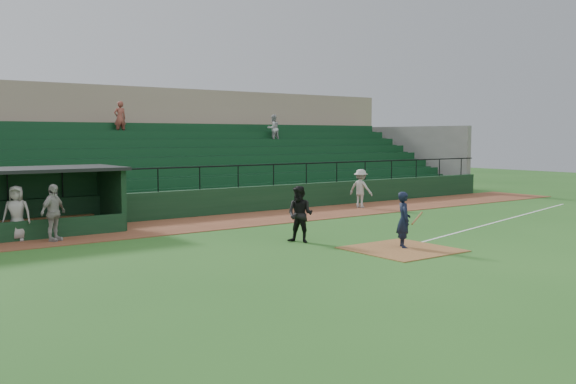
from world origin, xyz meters
TOP-DOWN VIEW (x-y plane):
  - ground at (0.00, 0.00)m, footprint 90.00×90.00m
  - warning_track at (0.00, 8.00)m, footprint 40.00×4.00m
  - home_plate_dirt at (0.00, -1.00)m, footprint 3.00×3.00m
  - foul_line at (8.00, 1.20)m, footprint 17.49×4.44m
  - stadium_structure at (-0.00, 16.46)m, footprint 38.00×13.08m
  - batter_at_plate at (0.27, -0.81)m, footprint 1.15×0.79m
  - umpire at (-1.73, 1.99)m, footprint 1.07×1.15m
  - runner at (6.95, 8.34)m, footprint 1.06×1.38m
  - dugout_player_a at (-8.31, 7.05)m, footprint 1.20×1.02m
  - dugout_player_b at (-9.26, 7.91)m, footprint 1.08×0.95m

SIDE VIEW (x-z plane):
  - ground at x=0.00m, z-range 0.00..0.00m
  - foul_line at x=8.00m, z-range 0.00..0.01m
  - warning_track at x=0.00m, z-range 0.00..0.03m
  - home_plate_dirt at x=0.00m, z-range 0.00..0.03m
  - batter_at_plate at x=0.27m, z-range 0.00..1.81m
  - umpire at x=-1.73m, z-range 0.00..1.90m
  - dugout_player_b at x=-9.26m, z-range 0.03..1.90m
  - runner at x=6.95m, z-range 0.03..1.93m
  - dugout_player_a at x=-8.31m, z-range 0.03..1.95m
  - stadium_structure at x=0.00m, z-range -0.90..5.50m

